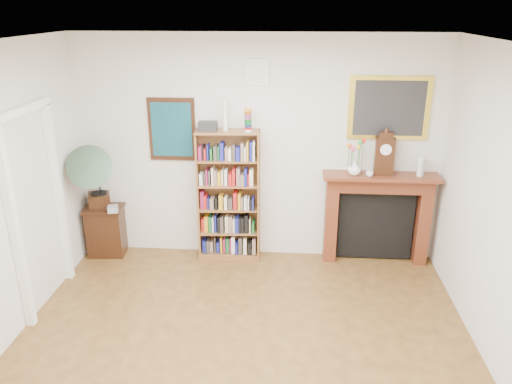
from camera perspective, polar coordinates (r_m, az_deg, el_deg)
room at (r=3.84m, az=-2.56°, el=-5.46°), size 4.51×5.01×2.81m
door_casing at (r=5.63m, az=-23.91°, el=-0.15°), size 0.08×1.02×2.17m
teal_poster at (r=6.25m, az=-9.58°, el=7.06°), size 0.58×0.04×0.78m
small_picture at (r=5.96m, az=0.14°, el=13.54°), size 0.26×0.04×0.30m
gilt_painting at (r=6.12m, az=14.98°, el=9.23°), size 0.95×0.04×0.75m
bookshelf at (r=6.20m, az=-3.19°, el=0.32°), size 0.79×0.33×1.93m
side_cabinet at (r=6.79m, az=-16.74°, el=-4.25°), size 0.51×0.39×0.66m
fireplace at (r=6.39m, az=13.67°, el=-2.00°), size 1.39×0.33×1.17m
gramophone at (r=6.44m, az=-18.32°, el=2.09°), size 0.73×0.81×0.87m
cd_stack at (r=6.46m, az=-16.04°, el=-1.88°), size 0.15×0.15×0.08m
mantel_clock at (r=6.11m, az=14.47°, el=4.18°), size 0.23×0.15×0.52m
flower_vase at (r=6.08m, az=11.19°, el=2.69°), size 0.19×0.19×0.16m
teacup at (r=6.06m, az=12.85°, el=2.04°), size 0.11×0.11×0.07m
bottle_left at (r=6.22m, az=18.28°, el=2.80°), size 0.07×0.07×0.24m
bottle_right at (r=6.26m, az=18.45°, el=2.71°), size 0.06×0.06×0.20m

